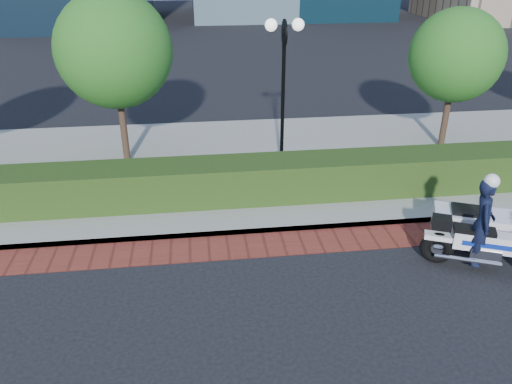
{
  "coord_description": "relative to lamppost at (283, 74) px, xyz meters",
  "views": [
    {
      "loc": [
        -1.4,
        -7.87,
        5.97
      ],
      "look_at": [
        -0.12,
        2.16,
        1.0
      ],
      "focal_mm": 35.0,
      "sensor_mm": 36.0,
      "label": 1
    }
  ],
  "objects": [
    {
      "name": "police_motorcycle",
      "position": [
        3.38,
        -4.81,
        -2.23
      ],
      "size": [
        2.49,
        2.34,
        2.12
      ],
      "rotation": [
        0.0,
        0.0,
        -0.4
      ],
      "color": "black",
      "rests_on": "ground"
    },
    {
      "name": "ground",
      "position": [
        -1.0,
        -5.2,
        -2.96
      ],
      "size": [
        120.0,
        120.0,
        0.0
      ],
      "primitive_type": "plane",
      "color": "black",
      "rests_on": "ground"
    },
    {
      "name": "brick_strip",
      "position": [
        -1.0,
        -3.7,
        -2.95
      ],
      "size": [
        60.0,
        1.0,
        0.01
      ],
      "primitive_type": "cube",
      "color": "maroon",
      "rests_on": "ground"
    },
    {
      "name": "tree_c",
      "position": [
        5.5,
        1.3,
        0.09
      ],
      "size": [
        2.8,
        2.8,
        4.3
      ],
      "color": "#332319",
      "rests_on": "sidewalk"
    },
    {
      "name": "hedge_main",
      "position": [
        -1.0,
        -1.6,
        -2.31
      ],
      "size": [
        18.0,
        1.2,
        1.0
      ],
      "primitive_type": "cube",
      "color": "black",
      "rests_on": "sidewalk"
    },
    {
      "name": "tree_b",
      "position": [
        -4.5,
        1.3,
        0.48
      ],
      "size": [
        3.2,
        3.2,
        4.89
      ],
      "color": "#332319",
      "rests_on": "sidewalk"
    },
    {
      "name": "sidewalk",
      "position": [
        -1.0,
        0.8,
        -2.88
      ],
      "size": [
        60.0,
        8.0,
        0.15
      ],
      "primitive_type": "cube",
      "color": "gray",
      "rests_on": "ground"
    },
    {
      "name": "lamppost",
      "position": [
        0.0,
        0.0,
        0.0
      ],
      "size": [
        1.02,
        0.7,
        4.21
      ],
      "color": "black",
      "rests_on": "sidewalk"
    }
  ]
}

